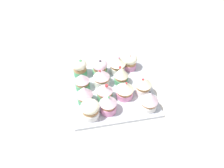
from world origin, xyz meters
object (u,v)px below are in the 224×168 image
object	(u,v)px
baking_tray	(112,91)
cupcake_5	(118,64)
cupcake_0	(149,100)
cupcake_10	(90,109)
cupcake_3	(125,89)
cupcake_6	(108,104)
cupcake_7	(105,91)
cupcake_2	(130,61)
cupcake_9	(100,67)
cupcake_11	(85,94)
cupcake_13	(80,67)
cupcake_8	(101,77)
cupcake_12	(82,81)
cupcake_4	(121,75)
cupcake_1	(143,85)

from	to	relation	value
baking_tray	cupcake_5	world-z (taller)	cupcake_5
cupcake_0	cupcake_10	world-z (taller)	cupcake_0
cupcake_3	cupcake_6	size ratio (longest dim) A/B	0.95
cupcake_7	cupcake_2	bearing A→B (deg)	-40.83
cupcake_6	cupcake_9	xyz separation A→B (cm)	(19.24, 0.04, -0.05)
cupcake_11	cupcake_10	bearing A→B (deg)	-170.00
cupcake_10	cupcake_13	bearing A→B (deg)	4.21
cupcake_11	cupcake_3	bearing A→B (deg)	-90.05
cupcake_3	cupcake_13	bearing A→B (deg)	45.20
cupcake_7	cupcake_8	distance (cm)	7.54
cupcake_10	cupcake_12	distance (cm)	13.62
cupcake_0	cupcake_5	world-z (taller)	same
baking_tray	cupcake_4	bearing A→B (deg)	-54.10
cupcake_0	cupcake_8	xyz separation A→B (cm)	(14.55, 14.26, -0.22)
cupcake_13	baking_tray	bearing A→B (deg)	-133.89
baking_tray	cupcake_9	world-z (taller)	cupcake_9
baking_tray	cupcake_7	bearing A→B (deg)	139.13
cupcake_4	cupcake_12	world-z (taller)	cupcake_4
cupcake_0	cupcake_2	world-z (taller)	cupcake_0
cupcake_2	cupcake_6	xyz separation A→B (cm)	(-20.68, 12.57, 0.31)
cupcake_3	cupcake_9	bearing A→B (deg)	27.40
cupcake_6	cupcake_12	bearing A→B (deg)	31.25
baking_tray	cupcake_9	size ratio (longest dim) A/B	4.01
cupcake_6	cupcake_7	world-z (taller)	same
cupcake_2	cupcake_10	bearing A→B (deg)	139.07
cupcake_3	cupcake_6	bearing A→B (deg)	128.67
cupcake_7	baking_tray	bearing A→B (deg)	-40.87
cupcake_10	cupcake_13	xyz separation A→B (cm)	(21.31, 1.57, 0.35)
cupcake_0	cupcake_5	size ratio (longest dim) A/B	1.00
cupcake_4	cupcake_7	bearing A→B (deg)	132.44
cupcake_3	cupcake_9	distance (cm)	15.34
cupcake_1	cupcake_11	xyz separation A→B (cm)	(-0.59, 21.51, 0.25)
cupcake_5	cupcake_12	size ratio (longest dim) A/B	1.09
cupcake_8	cupcake_10	bearing A→B (deg)	157.44
cupcake_1	cupcake_4	bearing A→B (deg)	45.62
cupcake_5	cupcake_1	bearing A→B (deg)	-152.63
cupcake_13	cupcake_4	bearing A→B (deg)	-116.31
baking_tray	cupcake_1	world-z (taller)	cupcake_1
cupcake_4	cupcake_12	size ratio (longest dim) A/B	1.13
cupcake_7	cupcake_11	size ratio (longest dim) A/B	1.01
cupcake_2	cupcake_13	world-z (taller)	cupcake_13
cupcake_9	cupcake_13	world-z (taller)	cupcake_13
baking_tray	cupcake_11	xyz separation A→B (cm)	(-4.16, 10.55, 4.58)
cupcake_5	cupcake_13	world-z (taller)	same
cupcake_6	cupcake_13	size ratio (longest dim) A/B	0.98
cupcake_7	cupcake_8	xyz separation A→B (cm)	(7.54, 0.04, -0.03)
cupcake_9	cupcake_10	distance (cm)	21.15
cupcake_0	cupcake_1	xyz separation A→B (cm)	(7.29, -0.07, -0.15)
baking_tray	cupcake_13	bearing A→B (deg)	46.11
cupcake_13	cupcake_3	bearing A→B (deg)	-134.80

